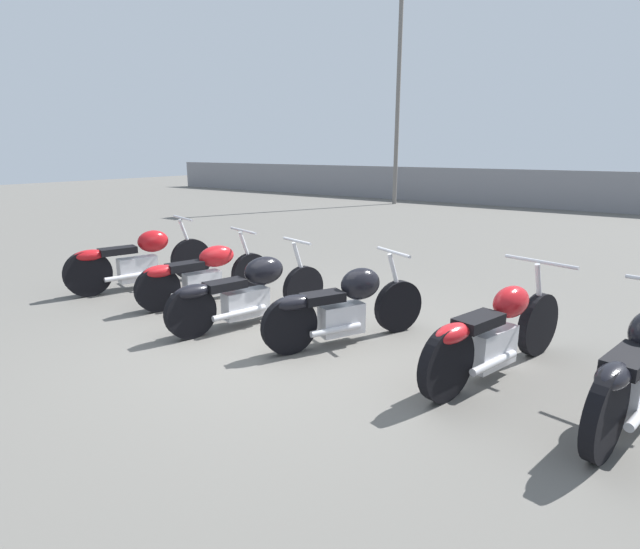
% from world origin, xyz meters
% --- Properties ---
extents(ground_plane, '(60.00, 60.00, 0.00)m').
position_xyz_m(ground_plane, '(0.00, 0.00, 0.00)').
color(ground_plane, '#5B5954').
extents(fence_back, '(40.00, 0.04, 1.38)m').
position_xyz_m(fence_back, '(0.00, 15.39, 0.69)').
color(fence_back, gray).
rests_on(fence_back, ground_plane).
extents(light_pole_left, '(0.70, 0.35, 9.11)m').
position_xyz_m(light_pole_left, '(-5.79, 13.76, 5.26)').
color(light_pole_left, slate).
rests_on(light_pole_left, ground_plane).
extents(motorcycle_slot_0, '(0.90, 2.21, 1.04)m').
position_xyz_m(motorcycle_slot_0, '(-3.28, 0.44, 0.45)').
color(motorcycle_slot_0, black).
rests_on(motorcycle_slot_0, ground_plane).
extents(motorcycle_slot_1, '(0.83, 1.97, 0.97)m').
position_xyz_m(motorcycle_slot_1, '(-1.90, 0.50, 0.41)').
color(motorcycle_slot_1, black).
rests_on(motorcycle_slot_1, ground_plane).
extents(motorcycle_slot_2, '(0.82, 2.15, 0.97)m').
position_xyz_m(motorcycle_slot_2, '(-0.76, 0.21, 0.43)').
color(motorcycle_slot_2, black).
rests_on(motorcycle_slot_2, ground_plane).
extents(motorcycle_slot_3, '(1.03, 1.86, 0.98)m').
position_xyz_m(motorcycle_slot_3, '(0.52, 0.38, 0.43)').
color(motorcycle_slot_3, black).
rests_on(motorcycle_slot_3, ground_plane).
extents(motorcycle_slot_4, '(0.87, 2.16, 1.03)m').
position_xyz_m(motorcycle_slot_4, '(2.12, 0.46, 0.43)').
color(motorcycle_slot_4, black).
rests_on(motorcycle_slot_4, ground_plane).
extents(motorcycle_slot_5, '(0.72, 2.04, 1.04)m').
position_xyz_m(motorcycle_slot_5, '(3.27, 0.23, 0.46)').
color(motorcycle_slot_5, black).
rests_on(motorcycle_slot_5, ground_plane).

